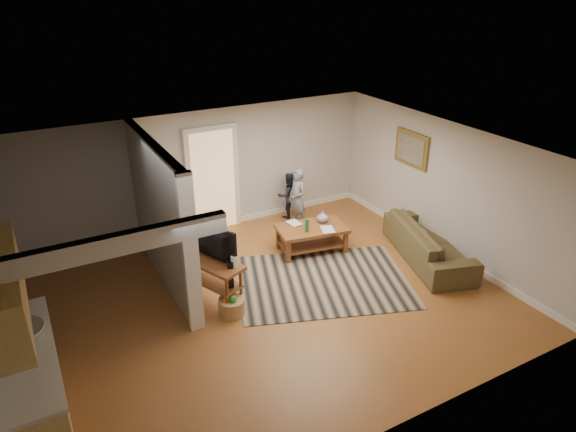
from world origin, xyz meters
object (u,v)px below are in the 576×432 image
object	(u,v)px
sofa	(427,258)
toddler	(288,216)
toy_basket	(232,306)
speaker_right	(176,250)
speaker_left	(231,286)
child	(297,227)
tv_console	(210,264)
coffee_table	(312,232)

from	to	relation	value
sofa	toddler	bearing A→B (deg)	43.57
sofa	toy_basket	size ratio (longest dim) A/B	5.55
toy_basket	toddler	bearing A→B (deg)	47.43
speaker_right	speaker_left	bearing A→B (deg)	-58.61
speaker_left	speaker_right	world-z (taller)	speaker_right
toddler	toy_basket	bearing A→B (deg)	51.85
speaker_right	child	distance (m)	2.96
sofa	speaker_left	world-z (taller)	speaker_left
toddler	speaker_left	bearing A→B (deg)	51.17
sofa	speaker_right	size ratio (longest dim) A/B	2.09
sofa	speaker_left	size ratio (longest dim) A/B	2.65
speaker_left	toddler	world-z (taller)	speaker_left
speaker_left	tv_console	bearing A→B (deg)	125.82
sofa	speaker_right	xyz separation A→B (m)	(-4.30, 1.57, 0.55)
speaker_left	toy_basket	distance (m)	0.31
sofa	toddler	xyz separation A→B (m)	(-1.40, 2.87, 0.00)
coffee_table	tv_console	size ratio (longest dim) A/B	1.09
speaker_right	sofa	bearing A→B (deg)	-7.62
toy_basket	sofa	bearing A→B (deg)	-2.05
child	toddler	distance (m)	0.56
sofa	tv_console	bearing A→B (deg)	98.70
toy_basket	child	distance (m)	3.24
tv_console	coffee_table	bearing A→B (deg)	-6.73
child	toddler	size ratio (longest dim) A/B	1.29
sofa	speaker_left	xyz separation A→B (m)	(-3.85, 0.26, 0.44)
sofa	tv_console	size ratio (longest dim) A/B	1.78
speaker_right	child	world-z (taller)	speaker_right
coffee_table	toddler	size ratio (longest dim) A/B	1.39
sofa	tv_console	distance (m)	4.14
child	speaker_left	bearing A→B (deg)	-53.07
speaker_left	toddler	bearing A→B (deg)	56.24
coffee_table	speaker_right	world-z (taller)	speaker_right
sofa	toy_basket	world-z (taller)	toy_basket
child	toddler	world-z (taller)	child
speaker_right	toddler	world-z (taller)	speaker_right
speaker_right	tv_console	bearing A→B (deg)	-61.76
speaker_right	child	xyz separation A→B (m)	(2.81, 0.74, -0.55)
coffee_table	toddler	distance (m)	1.64
tv_console	speaker_right	world-z (taller)	speaker_right
speaker_right	toy_basket	world-z (taller)	speaker_right
toy_basket	toddler	xyz separation A→B (m)	(2.50, 2.73, -0.15)
sofa	child	xyz separation A→B (m)	(-1.49, 2.31, 0.00)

